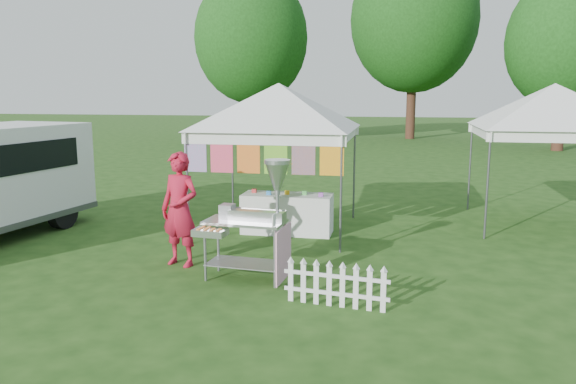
# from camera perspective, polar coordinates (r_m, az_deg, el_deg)

# --- Properties ---
(ground) EXTENTS (120.00, 120.00, 0.00)m
(ground) POSITION_cam_1_polar(r_m,az_deg,el_deg) (8.43, -6.01, -9.46)
(ground) COLOR #1E4212
(ground) RESTS_ON ground
(canopy_main) EXTENTS (4.24, 4.24, 3.45)m
(canopy_main) POSITION_cam_1_polar(r_m,az_deg,el_deg) (11.33, -0.96, 10.96)
(canopy_main) COLOR #59595E
(canopy_main) RESTS_ON ground
(canopy_right) EXTENTS (4.24, 4.24, 3.45)m
(canopy_right) POSITION_cam_1_polar(r_m,az_deg,el_deg) (12.96, 25.53, 9.90)
(canopy_right) COLOR #59595E
(canopy_right) RESTS_ON ground
(tree_left) EXTENTS (6.40, 6.40, 9.53)m
(tree_left) POSITION_cam_1_polar(r_m,az_deg,el_deg) (32.81, -3.74, 15.33)
(tree_left) COLOR #362013
(tree_left) RESTS_ON ground
(tree_mid) EXTENTS (7.60, 7.60, 11.52)m
(tree_mid) POSITION_cam_1_polar(r_m,az_deg,el_deg) (35.84, 12.70, 16.76)
(tree_mid) COLOR #362013
(tree_mid) RESTS_ON ground
(tree_right) EXTENTS (5.60, 5.60, 8.42)m
(tree_right) POSITION_cam_1_polar(r_m,az_deg,el_deg) (30.63, 26.39, 13.49)
(tree_right) COLOR #362013
(tree_right) RESTS_ON ground
(donut_cart) EXTENTS (1.39, 0.86, 1.85)m
(donut_cart) POSITION_cam_1_polar(r_m,az_deg,el_deg) (8.35, -3.19, -1.87)
(donut_cart) COLOR gray
(donut_cart) RESTS_ON ground
(vendor) EXTENTS (0.78, 0.62, 1.87)m
(vendor) POSITION_cam_1_polar(r_m,az_deg,el_deg) (9.30, -10.93, -1.74)
(vendor) COLOR #B5162F
(vendor) RESTS_ON ground
(picket_fence) EXTENTS (1.43, 0.22, 0.56)m
(picket_fence) POSITION_cam_1_polar(r_m,az_deg,el_deg) (7.55, 4.88, -9.49)
(picket_fence) COLOR white
(picket_fence) RESTS_ON ground
(display_table) EXTENTS (1.80, 0.70, 0.80)m
(display_table) POSITION_cam_1_polar(r_m,az_deg,el_deg) (11.35, -0.08, -2.21)
(display_table) COLOR white
(display_table) RESTS_ON ground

